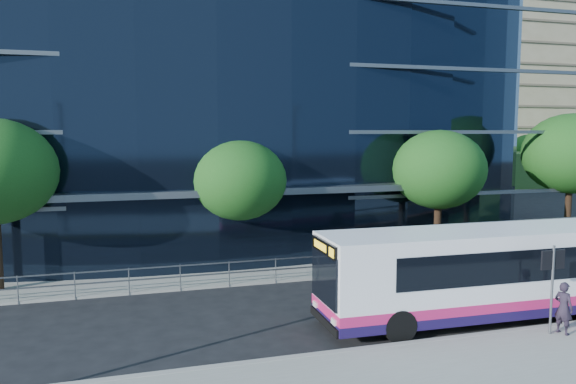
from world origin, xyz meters
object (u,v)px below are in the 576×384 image
object	(u,v)px
street_sign	(553,271)
tree_far_d	(571,154)
tree_far_c	(439,170)
tree_dist_e	(421,148)
tree_dist_f	(528,149)
tree_far_b	(240,181)
pedestrian	(564,308)
city_bus	(488,272)

from	to	relation	value
street_sign	tree_far_d	xyz separation A→B (m)	(11.50, 11.59, 3.04)
tree_far_c	tree_dist_e	distance (m)	35.36
street_sign	tree_dist_f	distance (m)	56.25
street_sign	tree_far_c	size ratio (longest dim) A/B	0.43
tree_far_b	tree_far_d	bearing A→B (deg)	1.51
street_sign	tree_far_d	world-z (taller)	tree_far_d
tree_dist_e	pedestrian	bearing A→B (deg)	-114.63
tree_dist_e	tree_far_b	bearing A→B (deg)	-131.52
tree_far_b	tree_dist_f	size ratio (longest dim) A/B	1.00
city_bus	pedestrian	distance (m)	2.60
pedestrian	city_bus	bearing A→B (deg)	13.02
street_sign	tree_far_b	world-z (taller)	tree_far_b
tree_far_b	tree_far_c	xyz separation A→B (m)	(10.00, -0.50, 0.33)
pedestrian	tree_far_d	bearing A→B (deg)	-58.42
street_sign	pedestrian	bearing A→B (deg)	-17.23
tree_dist_e	city_bus	world-z (taller)	tree_dist_e
city_bus	pedestrian	size ratio (longest dim) A/B	7.08
city_bus	tree_dist_e	bearing A→B (deg)	64.19
city_bus	street_sign	bearing A→B (deg)	-67.97
tree_far_b	tree_dist_e	distance (m)	40.74
tree_dist_e	city_bus	size ratio (longest dim) A/B	0.56
tree_far_d	tree_dist_f	size ratio (longest dim) A/B	1.23
tree_far_c	tree_dist_f	xyz separation A→B (m)	(33.00, 33.00, -0.33)
city_bus	tree_far_b	bearing A→B (deg)	128.11
tree_far_c	tree_dist_f	size ratio (longest dim) A/B	1.08
tree_far_d	tree_dist_f	bearing A→B (deg)	53.13
tree_far_b	city_bus	size ratio (longest dim) A/B	0.52
tree_dist_e	city_bus	xyz separation A→B (m)	(-20.29, -39.50, -2.87)
tree_far_b	tree_far_c	size ratio (longest dim) A/B	0.93
street_sign	tree_far_c	xyz separation A→B (m)	(2.50, 10.59, 2.39)
tree_far_c	pedestrian	distance (m)	11.48
tree_far_b	tree_far_c	distance (m)	10.02
tree_far_b	pedestrian	size ratio (longest dim) A/B	3.67
tree_far_b	city_bus	distance (m)	11.51
street_sign	tree_far_c	bearing A→B (deg)	76.71
tree_dist_f	city_bus	bearing A→B (deg)	-131.17
tree_far_c	city_bus	world-z (taller)	tree_far_c
tree_far_d	tree_dist_e	bearing A→B (deg)	75.07
tree_far_b	pedestrian	xyz separation A→B (m)	(7.88, -11.21, -3.24)
tree_far_d	tree_dist_e	xyz separation A→B (m)	(8.00, 30.00, -0.65)
tree_far_d	tree_dist_e	size ratio (longest dim) A/B	1.14
tree_far_c	pedestrian	size ratio (longest dim) A/B	3.95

